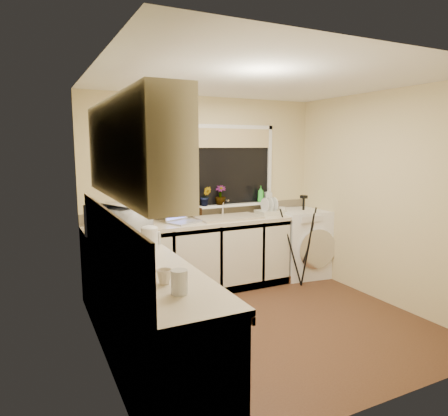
{
  "coord_description": "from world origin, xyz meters",
  "views": [
    {
      "loc": [
        -2.13,
        -3.38,
        1.82
      ],
      "look_at": [
        -0.19,
        0.55,
        1.15
      ],
      "focal_mm": 32.53,
      "sensor_mm": 36.0,
      "label": 1
    }
  ],
  "objects_px": {
    "tripod": "(302,241)",
    "cup_left": "(164,277)",
    "soap_bottle_green": "(261,194)",
    "soap_bottle_clear": "(268,195)",
    "plant_c": "(220,195)",
    "glass_jug": "(179,282)",
    "steel_jar": "(144,259)",
    "laptop": "(180,217)",
    "washing_machine": "(302,243)",
    "plant_b": "(206,196)",
    "cup_back": "(282,210)",
    "plant_a": "(179,199)",
    "microwave": "(119,222)",
    "kettle": "(150,239)",
    "dish_rack": "(270,212)"
  },
  "relations": [
    {
      "from": "steel_jar",
      "to": "cup_left",
      "type": "relative_size",
      "value": 1.04
    },
    {
      "from": "cup_left",
      "to": "dish_rack",
      "type": "bearing_deg",
      "value": 43.66
    },
    {
      "from": "tripod",
      "to": "cup_left",
      "type": "bearing_deg",
      "value": -164.34
    },
    {
      "from": "kettle",
      "to": "cup_left",
      "type": "bearing_deg",
      "value": -100.1
    },
    {
      "from": "plant_a",
      "to": "cup_left",
      "type": "bearing_deg",
      "value": -112.48
    },
    {
      "from": "washing_machine",
      "to": "plant_b",
      "type": "bearing_deg",
      "value": 177.48
    },
    {
      "from": "dish_rack",
      "to": "glass_jug",
      "type": "bearing_deg",
      "value": -132.58
    },
    {
      "from": "glass_jug",
      "to": "steel_jar",
      "type": "relative_size",
      "value": 1.4
    },
    {
      "from": "glass_jug",
      "to": "steel_jar",
      "type": "height_order",
      "value": "glass_jug"
    },
    {
      "from": "kettle",
      "to": "microwave",
      "type": "xyz_separation_m",
      "value": [
        -0.15,
        0.57,
        0.07
      ]
    },
    {
      "from": "washing_machine",
      "to": "cup_back",
      "type": "relative_size",
      "value": 8.61
    },
    {
      "from": "soap_bottle_clear",
      "to": "cup_left",
      "type": "distance_m",
      "value": 3.18
    },
    {
      "from": "glass_jug",
      "to": "soap_bottle_green",
      "type": "relative_size",
      "value": 0.69
    },
    {
      "from": "cup_back",
      "to": "plant_c",
      "type": "bearing_deg",
      "value": 168.32
    },
    {
      "from": "soap_bottle_green",
      "to": "soap_bottle_clear",
      "type": "xyz_separation_m",
      "value": [
        0.12,
        -0.01,
        -0.02
      ]
    },
    {
      "from": "kettle",
      "to": "glass_jug",
      "type": "distance_m",
      "value": 1.16
    },
    {
      "from": "laptop",
      "to": "plant_a",
      "type": "distance_m",
      "value": 0.27
    },
    {
      "from": "tripod",
      "to": "soap_bottle_green",
      "type": "relative_size",
      "value": 5.31
    },
    {
      "from": "microwave",
      "to": "plant_b",
      "type": "bearing_deg",
      "value": -84.2
    },
    {
      "from": "microwave",
      "to": "soap_bottle_green",
      "type": "bearing_deg",
      "value": -94.7
    },
    {
      "from": "plant_c",
      "to": "soap_bottle_clear",
      "type": "height_order",
      "value": "plant_c"
    },
    {
      "from": "washing_machine",
      "to": "plant_b",
      "type": "distance_m",
      "value": 1.57
    },
    {
      "from": "tripod",
      "to": "plant_c",
      "type": "height_order",
      "value": "plant_c"
    },
    {
      "from": "washing_machine",
      "to": "soap_bottle_clear",
      "type": "height_order",
      "value": "soap_bottle_clear"
    },
    {
      "from": "glass_jug",
      "to": "microwave",
      "type": "distance_m",
      "value": 1.73
    },
    {
      "from": "microwave",
      "to": "soap_bottle_clear",
      "type": "height_order",
      "value": "soap_bottle_clear"
    },
    {
      "from": "plant_a",
      "to": "cup_left",
      "type": "xyz_separation_m",
      "value": [
        -0.93,
        -2.25,
        -0.21
      ]
    },
    {
      "from": "laptop",
      "to": "steel_jar",
      "type": "xyz_separation_m",
      "value": [
        -0.88,
        -1.6,
        -0.01
      ]
    },
    {
      "from": "soap_bottle_clear",
      "to": "cup_back",
      "type": "xyz_separation_m",
      "value": [
        0.13,
        -0.16,
        -0.21
      ]
    },
    {
      "from": "kettle",
      "to": "tripod",
      "type": "relative_size",
      "value": 0.16
    },
    {
      "from": "dish_rack",
      "to": "cup_left",
      "type": "bearing_deg",
      "value": -135.87
    },
    {
      "from": "soap_bottle_clear",
      "to": "soap_bottle_green",
      "type": "bearing_deg",
      "value": 174.93
    },
    {
      "from": "laptop",
      "to": "glass_jug",
      "type": "height_order",
      "value": "laptop"
    },
    {
      "from": "soap_bottle_green",
      "to": "cup_back",
      "type": "relative_size",
      "value": 2.08
    },
    {
      "from": "steel_jar",
      "to": "soap_bottle_green",
      "type": "relative_size",
      "value": 0.49
    },
    {
      "from": "plant_a",
      "to": "microwave",
      "type": "bearing_deg",
      "value": -140.56
    },
    {
      "from": "laptop",
      "to": "kettle",
      "type": "xyz_separation_m",
      "value": [
        -0.7,
        -1.14,
        0.03
      ]
    },
    {
      "from": "plant_b",
      "to": "plant_c",
      "type": "relative_size",
      "value": 0.99
    },
    {
      "from": "cup_left",
      "to": "tripod",
      "type": "bearing_deg",
      "value": 34.18
    },
    {
      "from": "plant_c",
      "to": "cup_back",
      "type": "xyz_separation_m",
      "value": [
        0.86,
        -0.18,
        -0.24
      ]
    },
    {
      "from": "plant_c",
      "to": "soap_bottle_clear",
      "type": "relative_size",
      "value": 1.31
    },
    {
      "from": "washing_machine",
      "to": "tripod",
      "type": "height_order",
      "value": "tripod"
    },
    {
      "from": "plant_b",
      "to": "plant_c",
      "type": "xyz_separation_m",
      "value": [
        0.22,
        0.02,
        0.0
      ]
    },
    {
      "from": "washing_machine",
      "to": "microwave",
      "type": "xyz_separation_m",
      "value": [
        -2.65,
        -0.5,
        0.6
      ]
    },
    {
      "from": "washing_machine",
      "to": "plant_a",
      "type": "bearing_deg",
      "value": 179.26
    },
    {
      "from": "plant_a",
      "to": "dish_rack",
      "type": "bearing_deg",
      "value": -7.36
    },
    {
      "from": "laptop",
      "to": "tripod",
      "type": "bearing_deg",
      "value": -39.84
    },
    {
      "from": "laptop",
      "to": "soap_bottle_green",
      "type": "bearing_deg",
      "value": -14.91
    },
    {
      "from": "kettle",
      "to": "soap_bottle_clear",
      "type": "distance_m",
      "value": 2.47
    },
    {
      "from": "kettle",
      "to": "plant_b",
      "type": "distance_m",
      "value": 1.74
    }
  ]
}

